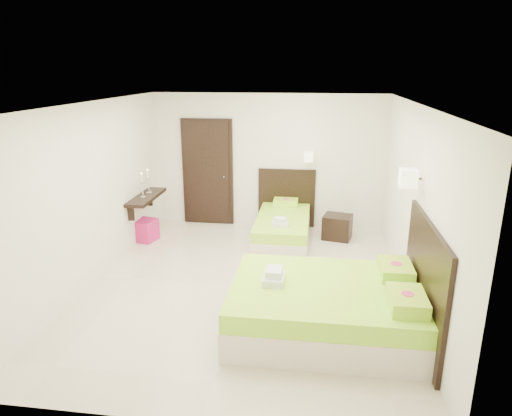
# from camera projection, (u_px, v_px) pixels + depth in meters

# --- Properties ---
(floor) EXTENTS (5.50, 5.50, 0.00)m
(floor) POSITION_uv_depth(u_px,v_px,m) (246.00, 285.00, 6.67)
(floor) COLOR beige
(floor) RESTS_ON ground
(bed_single) EXTENTS (1.12, 1.86, 1.54)m
(bed_single) POSITION_uv_depth(u_px,v_px,m) (283.00, 226.00, 8.34)
(bed_single) COLOR beige
(bed_single) RESTS_ON ground
(bed_double) EXTENTS (2.26, 1.92, 1.86)m
(bed_double) POSITION_uv_depth(u_px,v_px,m) (333.00, 305.00, 5.44)
(bed_double) COLOR beige
(bed_double) RESTS_ON ground
(nightstand) EXTENTS (0.59, 0.55, 0.45)m
(nightstand) POSITION_uv_depth(u_px,v_px,m) (337.00, 227.00, 8.46)
(nightstand) COLOR black
(nightstand) RESTS_ON ground
(ottoman) EXTENTS (0.47, 0.47, 0.39)m
(ottoman) POSITION_uv_depth(u_px,v_px,m) (145.00, 230.00, 8.38)
(ottoman) COLOR #AF175C
(ottoman) RESTS_ON ground
(door) EXTENTS (1.02, 0.15, 2.14)m
(door) POSITION_uv_depth(u_px,v_px,m) (208.00, 173.00, 9.07)
(door) COLOR black
(door) RESTS_ON ground
(console_shelf) EXTENTS (0.35, 1.20, 0.78)m
(console_shelf) POSITION_uv_depth(u_px,v_px,m) (146.00, 197.00, 8.22)
(console_shelf) COLOR black
(console_shelf) RESTS_ON ground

